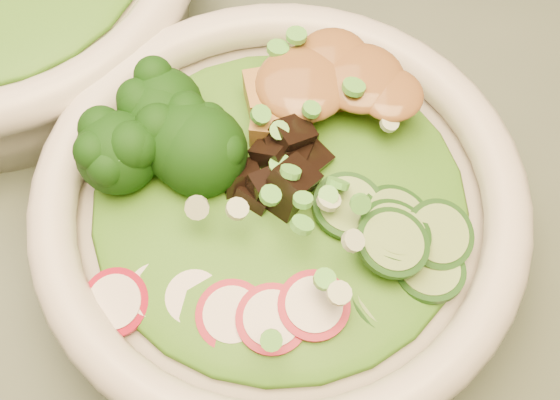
{
  "coord_description": "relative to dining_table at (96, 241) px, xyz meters",
  "views": [
    {
      "loc": [
        0.15,
        -0.24,
        1.16
      ],
      "look_at": [
        0.14,
        -0.05,
        0.81
      ],
      "focal_mm": 50.0,
      "sensor_mm": 36.0,
      "label": 1
    }
  ],
  "objects": [
    {
      "name": "dining_table",
      "position": [
        0.0,
        0.0,
        0.0
      ],
      "size": [
        1.2,
        0.8,
        0.75
      ],
      "color": "black",
      "rests_on": "ground"
    },
    {
      "name": "salad_bowl",
      "position": [
        0.14,
        -0.05,
        0.15
      ],
      "size": [
        0.26,
        0.26,
        0.07
      ],
      "rotation": [
        0.0,
        0.0,
        -0.15
      ],
      "color": "silver",
      "rests_on": "dining_table"
    },
    {
      "name": "lettuce_bed",
      "position": [
        0.14,
        -0.05,
        0.17
      ],
      "size": [
        0.19,
        0.19,
        0.02
      ],
      "primitive_type": "ellipsoid",
      "color": "#276214",
      "rests_on": "salad_bowl"
    },
    {
      "name": "broccoli_florets",
      "position": [
        0.08,
        -0.03,
        0.19
      ],
      "size": [
        0.08,
        0.08,
        0.04
      ],
      "primitive_type": null,
      "rotation": [
        0.0,
        0.0,
        -0.15
      ],
      "color": "black",
      "rests_on": "salad_bowl"
    },
    {
      "name": "radish_slices",
      "position": [
        0.12,
        -0.11,
        0.17
      ],
      "size": [
        0.11,
        0.05,
        0.02
      ],
      "primitive_type": null,
      "rotation": [
        0.0,
        0.0,
        -0.15
      ],
      "color": "maroon",
      "rests_on": "salad_bowl"
    },
    {
      "name": "cucumber_slices",
      "position": [
        0.2,
        -0.07,
        0.18
      ],
      "size": [
        0.08,
        0.08,
        0.03
      ],
      "primitive_type": null,
      "rotation": [
        0.0,
        0.0,
        -0.15
      ],
      "color": "#8CB866",
      "rests_on": "salad_bowl"
    },
    {
      "name": "mushroom_heap",
      "position": [
        0.14,
        -0.04,
        0.18
      ],
      "size": [
        0.08,
        0.08,
        0.04
      ],
      "primitive_type": null,
      "rotation": [
        0.0,
        0.0,
        -0.15
      ],
      "color": "black",
      "rests_on": "salad_bowl"
    },
    {
      "name": "tofu_cubes",
      "position": [
        0.16,
        0.01,
        0.18
      ],
      "size": [
        0.09,
        0.07,
        0.03
      ],
      "primitive_type": null,
      "rotation": [
        0.0,
        0.0,
        -0.15
      ],
      "color": "#A26D36",
      "rests_on": "salad_bowl"
    },
    {
      "name": "peanut_sauce",
      "position": [
        0.16,
        0.01,
        0.19
      ],
      "size": [
        0.07,
        0.05,
        0.02
      ],
      "primitive_type": "ellipsoid",
      "color": "brown",
      "rests_on": "tofu_cubes"
    },
    {
      "name": "scallion_garnish",
      "position": [
        0.14,
        -0.05,
        0.19
      ],
      "size": [
        0.18,
        0.18,
        0.02
      ],
      "primitive_type": null,
      "color": "#55B43F",
      "rests_on": "salad_bowl"
    }
  ]
}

